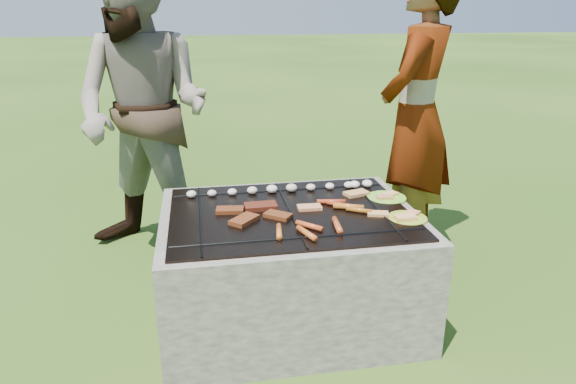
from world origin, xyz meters
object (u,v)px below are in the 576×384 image
Objects in this scene: fire_pit at (290,269)px; cook at (416,117)px; plate_far at (387,198)px; plate_near at (407,218)px; bystander at (143,111)px.

fire_pit is 0.69× the size of cook.
plate_far is at bearing 11.55° from fire_pit.
plate_far is at bearing 89.88° from plate_near.
fire_pit is at bearing 162.28° from plate_near.
fire_pit is 0.67× the size of bystander.
plate_far is at bearing -2.54° from bystander.
plate_far is 1.10× the size of plate_near.
fire_pit is at bearing -168.45° from plate_far.
fire_pit is 0.67m from plate_near.
cook is at bearing 33.96° from fire_pit.
fire_pit is 5.29× the size of plate_far.
bystander is at bearing 139.40° from plate_near.
cook is (0.36, 0.80, 0.33)m from plate_near.
plate_far is 0.70m from cook.
bystander is (-1.69, 0.34, 0.03)m from cook.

